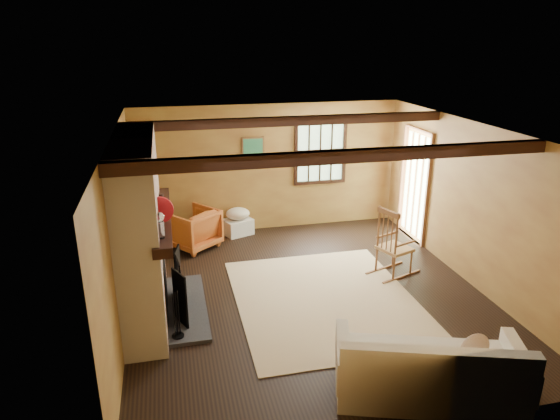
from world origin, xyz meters
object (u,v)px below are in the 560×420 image
object	(u,v)px
rocking_chair	(393,247)
sofa	(430,374)
laundry_basket	(238,227)
armchair	(193,229)
fireplace	(143,238)

from	to	relation	value
rocking_chair	sofa	xyz separation A→B (m)	(-0.84, -2.71, -0.19)
laundry_basket	armchair	world-z (taller)	armchair
laundry_basket	sofa	bearing A→B (deg)	-75.50
rocking_chair	armchair	world-z (taller)	rocking_chair
sofa	fireplace	bearing A→B (deg)	158.65
sofa	laundry_basket	size ratio (longest dim) A/B	4.15
sofa	armchair	world-z (taller)	sofa
armchair	sofa	bearing A→B (deg)	77.10
fireplace	armchair	xyz separation A→B (m)	(0.73, 2.12, -0.75)
laundry_basket	armchair	distance (m)	0.98
sofa	armchair	xyz separation A→B (m)	(-2.12, 4.48, 0.08)
laundry_basket	armchair	xyz separation A→B (m)	(-0.86, -0.43, 0.20)
fireplace	sofa	size ratio (longest dim) A/B	1.16
rocking_chair	sofa	bearing A→B (deg)	142.21
sofa	armchair	distance (m)	4.95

